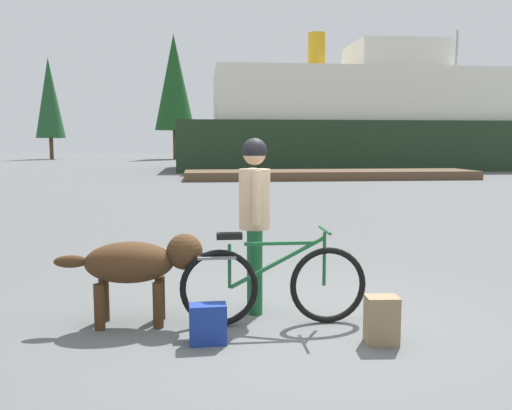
{
  "coord_description": "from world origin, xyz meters",
  "views": [
    {
      "loc": [
        -0.87,
        -5.05,
        1.75
      ],
      "look_at": [
        -0.18,
        1.73,
        0.96
      ],
      "focal_mm": 38.41,
      "sensor_mm": 36.0,
      "label": 1
    }
  ],
  "objects_px": {
    "bicycle": "(273,284)",
    "ferry_boat": "(359,122)",
    "dog": "(139,263)",
    "backpack": "(382,320)",
    "sailboat_moored": "(452,163)",
    "person_cyclist": "(255,207)",
    "handbag_pannier": "(208,324)"
  },
  "relations": [
    {
      "from": "bicycle",
      "to": "ferry_boat",
      "type": "relative_size",
      "value": 0.08
    },
    {
      "from": "ferry_boat",
      "to": "dog",
      "type": "bearing_deg",
      "value": -110.09
    },
    {
      "from": "dog",
      "to": "backpack",
      "type": "distance_m",
      "value": 2.31
    },
    {
      "from": "bicycle",
      "to": "dog",
      "type": "relative_size",
      "value": 1.28
    },
    {
      "from": "bicycle",
      "to": "backpack",
      "type": "bearing_deg",
      "value": -33.93
    },
    {
      "from": "bicycle",
      "to": "sailboat_moored",
      "type": "distance_m",
      "value": 30.41
    },
    {
      "from": "bicycle",
      "to": "dog",
      "type": "distance_m",
      "value": 1.29
    },
    {
      "from": "person_cyclist",
      "to": "handbag_pannier",
      "type": "distance_m",
      "value": 1.37
    },
    {
      "from": "handbag_pannier",
      "to": "sailboat_moored",
      "type": "xyz_separation_m",
      "value": [
        15.13,
        27.17,
        0.31
      ]
    },
    {
      "from": "dog",
      "to": "sailboat_moored",
      "type": "xyz_separation_m",
      "value": [
        15.77,
        26.58,
        -0.11
      ]
    },
    {
      "from": "person_cyclist",
      "to": "backpack",
      "type": "bearing_deg",
      "value": -46.12
    },
    {
      "from": "handbag_pannier",
      "to": "ferry_boat",
      "type": "distance_m",
      "value": 32.15
    },
    {
      "from": "bicycle",
      "to": "ferry_boat",
      "type": "height_order",
      "value": "ferry_boat"
    },
    {
      "from": "dog",
      "to": "sailboat_moored",
      "type": "relative_size",
      "value": 0.17
    },
    {
      "from": "backpack",
      "to": "sailboat_moored",
      "type": "relative_size",
      "value": 0.05
    },
    {
      "from": "backpack",
      "to": "person_cyclist",
      "type": "bearing_deg",
      "value": 133.88
    },
    {
      "from": "bicycle",
      "to": "sailboat_moored",
      "type": "height_order",
      "value": "sailboat_moored"
    },
    {
      "from": "ferry_boat",
      "to": "person_cyclist",
      "type": "bearing_deg",
      "value": -108.31
    },
    {
      "from": "bicycle",
      "to": "person_cyclist",
      "type": "height_order",
      "value": "person_cyclist"
    },
    {
      "from": "sailboat_moored",
      "to": "ferry_boat",
      "type": "bearing_deg",
      "value": 147.01
    },
    {
      "from": "sailboat_moored",
      "to": "bicycle",
      "type": "bearing_deg",
      "value": -118.48
    },
    {
      "from": "bicycle",
      "to": "ferry_boat",
      "type": "xyz_separation_m",
      "value": [
        9.61,
        29.9,
        2.6
      ]
    },
    {
      "from": "ferry_boat",
      "to": "sailboat_moored",
      "type": "bearing_deg",
      "value": -32.99
    },
    {
      "from": "dog",
      "to": "backpack",
      "type": "relative_size",
      "value": 3.33
    },
    {
      "from": "person_cyclist",
      "to": "handbag_pannier",
      "type": "bearing_deg",
      "value": -119.03
    },
    {
      "from": "backpack",
      "to": "ferry_boat",
      "type": "distance_m",
      "value": 31.84
    },
    {
      "from": "person_cyclist",
      "to": "backpack",
      "type": "relative_size",
      "value": 4.26
    },
    {
      "from": "handbag_pannier",
      "to": "sailboat_moored",
      "type": "height_order",
      "value": "sailboat_moored"
    },
    {
      "from": "handbag_pannier",
      "to": "ferry_boat",
      "type": "xyz_separation_m",
      "value": [
        10.24,
        30.34,
        2.83
      ]
    },
    {
      "from": "backpack",
      "to": "handbag_pannier",
      "type": "bearing_deg",
      "value": 174.21
    },
    {
      "from": "person_cyclist",
      "to": "sailboat_moored",
      "type": "xyz_separation_m",
      "value": [
        14.63,
        26.27,
        -0.6
      ]
    },
    {
      "from": "dog",
      "to": "handbag_pannier",
      "type": "bearing_deg",
      "value": -42.36
    }
  ]
}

